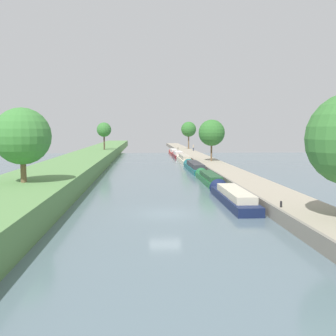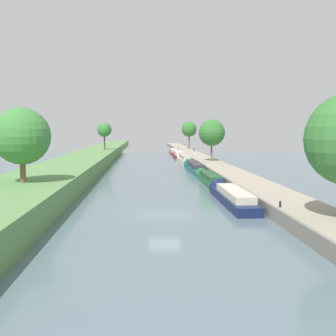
{
  "view_description": "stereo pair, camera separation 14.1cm",
  "coord_description": "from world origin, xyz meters",
  "px_view_note": "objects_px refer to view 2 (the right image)",
  "views": [
    {
      "loc": [
        -1.71,
        -30.3,
        6.64
      ],
      "look_at": [
        1.91,
        26.62,
        1.0
      ],
      "focal_mm": 41.82,
      "sensor_mm": 36.0,
      "label": 1
    },
    {
      "loc": [
        -1.57,
        -30.31,
        6.64
      ],
      "look_at": [
        1.91,
        26.62,
        1.0
      ],
      "focal_mm": 41.82,
      "sensor_mm": 36.0,
      "label": 2
    }
  ],
  "objects_px": {
    "narrowboat_navy": "(231,196)",
    "narrowboat_green": "(208,178)",
    "narrowboat_cream": "(184,159)",
    "person_walking": "(194,148)",
    "narrowboat_teal": "(194,167)",
    "narrowboat_maroon": "(178,155)",
    "narrowboat_red": "(174,152)",
    "mooring_bollard_far": "(178,148)",
    "mooring_bollard_near": "(280,204)"
  },
  "relations": [
    {
      "from": "narrowboat_teal",
      "to": "narrowboat_maroon",
      "type": "relative_size",
      "value": 1.39
    },
    {
      "from": "narrowboat_cream",
      "to": "mooring_bollard_far",
      "type": "bearing_deg",
      "value": 86.96
    },
    {
      "from": "narrowboat_teal",
      "to": "person_walking",
      "type": "relative_size",
      "value": 9.33
    },
    {
      "from": "narrowboat_green",
      "to": "narrowboat_maroon",
      "type": "height_order",
      "value": "narrowboat_maroon"
    },
    {
      "from": "narrowboat_maroon",
      "to": "mooring_bollard_far",
      "type": "distance_m",
      "value": 18.82
    },
    {
      "from": "narrowboat_green",
      "to": "mooring_bollard_far",
      "type": "xyz_separation_m",
      "value": [
        1.76,
        63.42,
        0.7
      ]
    },
    {
      "from": "mooring_bollard_far",
      "to": "mooring_bollard_near",
      "type": "bearing_deg",
      "value": -90.0
    },
    {
      "from": "mooring_bollard_near",
      "to": "narrowboat_teal",
      "type": "bearing_deg",
      "value": 92.81
    },
    {
      "from": "narrowboat_green",
      "to": "person_walking",
      "type": "height_order",
      "value": "person_walking"
    },
    {
      "from": "narrowboat_cream",
      "to": "mooring_bollard_near",
      "type": "xyz_separation_m",
      "value": [
        1.76,
        -51.53,
        0.57
      ]
    },
    {
      "from": "narrowboat_navy",
      "to": "narrowboat_maroon",
      "type": "height_order",
      "value": "narrowboat_maroon"
    },
    {
      "from": "narrowboat_cream",
      "to": "mooring_bollard_far",
      "type": "xyz_separation_m",
      "value": [
        1.76,
        33.05,
        0.57
      ]
    },
    {
      "from": "narrowboat_teal",
      "to": "narrowboat_maroon",
      "type": "height_order",
      "value": "narrowboat_maroon"
    },
    {
      "from": "narrowboat_navy",
      "to": "narrowboat_cream",
      "type": "bearing_deg",
      "value": 89.77
    },
    {
      "from": "narrowboat_navy",
      "to": "person_walking",
      "type": "height_order",
      "value": "person_walking"
    },
    {
      "from": "narrowboat_green",
      "to": "narrowboat_teal",
      "type": "distance_m",
      "value": 14.43
    },
    {
      "from": "narrowboat_green",
      "to": "mooring_bollard_far",
      "type": "height_order",
      "value": "mooring_bollard_far"
    },
    {
      "from": "narrowboat_cream",
      "to": "narrowboat_red",
      "type": "xyz_separation_m",
      "value": [
        -0.08,
        26.64,
        -0.09
      ]
    },
    {
      "from": "narrowboat_cream",
      "to": "person_walking",
      "type": "height_order",
      "value": "person_walking"
    },
    {
      "from": "narrowboat_red",
      "to": "mooring_bollard_far",
      "type": "distance_m",
      "value": 6.7
    },
    {
      "from": "mooring_bollard_near",
      "to": "narrowboat_cream",
      "type": "bearing_deg",
      "value": 91.95
    },
    {
      "from": "mooring_bollard_near",
      "to": "narrowboat_green",
      "type": "bearing_deg",
      "value": 94.76
    },
    {
      "from": "mooring_bollard_far",
      "to": "narrowboat_green",
      "type": "bearing_deg",
      "value": -91.59
    },
    {
      "from": "narrowboat_red",
      "to": "mooring_bollard_near",
      "type": "bearing_deg",
      "value": -88.66
    },
    {
      "from": "person_walking",
      "to": "mooring_bollard_near",
      "type": "relative_size",
      "value": 3.69
    },
    {
      "from": "mooring_bollard_near",
      "to": "mooring_bollard_far",
      "type": "height_order",
      "value": "same"
    },
    {
      "from": "narrowboat_cream",
      "to": "narrowboat_maroon",
      "type": "bearing_deg",
      "value": 90.03
    },
    {
      "from": "narrowboat_green",
      "to": "narrowboat_red",
      "type": "xyz_separation_m",
      "value": [
        -0.07,
        57.01,
        0.04
      ]
    },
    {
      "from": "narrowboat_cream",
      "to": "person_walking",
      "type": "distance_m",
      "value": 23.73
    },
    {
      "from": "narrowboat_cream",
      "to": "person_walking",
      "type": "xyz_separation_m",
      "value": [
        4.93,
        23.18,
        1.22
      ]
    },
    {
      "from": "narrowboat_cream",
      "to": "narrowboat_navy",
      "type": "bearing_deg",
      "value": -90.23
    },
    {
      "from": "narrowboat_navy",
      "to": "narrowboat_green",
      "type": "distance_m",
      "value": 13.69
    },
    {
      "from": "narrowboat_green",
      "to": "mooring_bollard_near",
      "type": "relative_size",
      "value": 28.8
    },
    {
      "from": "narrowboat_navy",
      "to": "mooring_bollard_far",
      "type": "bearing_deg",
      "value": 88.56
    },
    {
      "from": "narrowboat_cream",
      "to": "mooring_bollard_far",
      "type": "height_order",
      "value": "narrowboat_cream"
    },
    {
      "from": "narrowboat_navy",
      "to": "narrowboat_green",
      "type": "height_order",
      "value": "narrowboat_navy"
    },
    {
      "from": "narrowboat_red",
      "to": "mooring_bollard_near",
      "type": "xyz_separation_m",
      "value": [
        1.83,
        -78.18,
        0.66
      ]
    },
    {
      "from": "narrowboat_red",
      "to": "narrowboat_cream",
      "type": "bearing_deg",
      "value": -89.83
    },
    {
      "from": "narrowboat_navy",
      "to": "narrowboat_cream",
      "type": "height_order",
      "value": "narrowboat_cream"
    },
    {
      "from": "narrowboat_maroon",
      "to": "mooring_bollard_far",
      "type": "xyz_separation_m",
      "value": [
        1.76,
        18.73,
        0.63
      ]
    },
    {
      "from": "narrowboat_green",
      "to": "mooring_bollard_near",
      "type": "bearing_deg",
      "value": -85.24
    },
    {
      "from": "person_walking",
      "to": "narrowboat_green",
      "type": "bearing_deg",
      "value": -95.27
    },
    {
      "from": "narrowboat_cream",
      "to": "mooring_bollard_far",
      "type": "relative_size",
      "value": 34.31
    },
    {
      "from": "narrowboat_maroon",
      "to": "narrowboat_teal",
      "type": "bearing_deg",
      "value": -89.97
    },
    {
      "from": "narrowboat_navy",
      "to": "narrowboat_cream",
      "type": "distance_m",
      "value": 44.06
    },
    {
      "from": "narrowboat_navy",
      "to": "mooring_bollard_far",
      "type": "distance_m",
      "value": 77.14
    },
    {
      "from": "narrowboat_navy",
      "to": "person_walking",
      "type": "bearing_deg",
      "value": 85.66
    },
    {
      "from": "narrowboat_cream",
      "to": "mooring_bollard_near",
      "type": "relative_size",
      "value": 34.31
    },
    {
      "from": "person_walking",
      "to": "mooring_bollard_near",
      "type": "height_order",
      "value": "person_walking"
    },
    {
      "from": "narrowboat_red",
      "to": "person_walking",
      "type": "relative_size",
      "value": 7.96
    }
  ]
}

